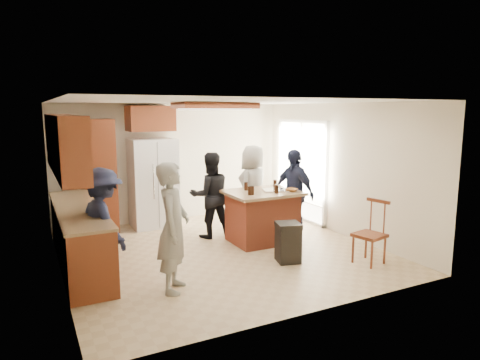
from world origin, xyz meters
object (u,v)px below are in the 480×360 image
person_front_left (173,228)px  person_behind_left (210,195)px  person_behind_right (253,188)px  person_side_right (293,193)px  kitchen_island (262,216)px  trash_bin (288,242)px  refrigerator (153,183)px  spindle_chair (370,235)px  person_counter (103,223)px

person_front_left → person_behind_left: person_front_left is taller
person_front_left → person_behind_right: person_front_left is taller
person_side_right → person_front_left: bearing=-75.4°
kitchen_island → trash_bin: kitchen_island is taller
trash_bin → person_behind_right: bearing=78.6°
person_front_left → refrigerator: size_ratio=0.95×
kitchen_island → spindle_chair: 1.97m
person_counter → refrigerator: refrigerator is taller
kitchen_island → trash_bin: (-0.16, -1.10, -0.16)m
person_behind_left → person_front_left: bearing=62.9°
kitchen_island → spindle_chair: size_ratio=1.29×
person_behind_left → spindle_chair: 2.96m
spindle_chair → person_behind_left: bearing=124.5°
person_counter → person_side_right: bearing=-98.8°
kitchen_island → person_behind_right: bearing=74.0°
refrigerator → spindle_chair: size_ratio=1.81×
person_behind_right → person_counter: size_ratio=1.07×
refrigerator → spindle_chair: bearing=-56.9°
person_behind_left → kitchen_island: (0.72, -0.69, -0.33)m
person_counter → person_behind_right: bearing=-85.7°
person_behind_right → refrigerator: (-1.66, 1.21, 0.05)m
person_side_right → spindle_chair: person_side_right is taller
person_counter → trash_bin: size_ratio=2.51×
person_behind_left → trash_bin: 1.94m
person_behind_left → kitchen_island: bearing=143.5°
person_side_right → spindle_chair: size_ratio=1.66×
person_front_left → person_counter: person_front_left is taller
person_counter → spindle_chair: size_ratio=1.59×
person_front_left → person_behind_left: bearing=-5.0°
person_front_left → spindle_chair: size_ratio=1.72×
spindle_chair → refrigerator: bearing=123.1°
trash_bin → person_side_right: bearing=53.2°
person_counter → spindle_chair: 4.00m
person_behind_right → trash_bin: size_ratio=2.69×
person_counter → kitchen_island: size_ratio=1.23×
refrigerator → kitchen_island: bearing=-53.2°
kitchen_island → refrigerator: bearing=126.8°
person_counter → trash_bin: 2.79m
spindle_chair → kitchen_island: bearing=118.6°
person_behind_left → person_side_right: 1.56m
person_front_left → refrigerator: bearing=18.0°
person_counter → kitchen_island: bearing=-98.0°
person_behind_left → kitchen_island: size_ratio=1.25×
person_behind_right → trash_bin: 1.94m
person_behind_left → person_side_right: (1.42, -0.64, 0.03)m
person_behind_right → spindle_chair: size_ratio=1.70×
kitchen_island → person_counter: bearing=-171.4°
person_front_left → person_behind_left: size_ratio=1.07×
trash_bin → person_counter: bearing=165.9°
person_behind_left → person_counter: bearing=35.2°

